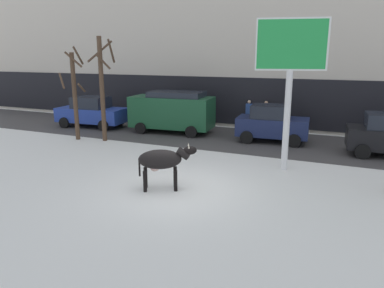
{
  "coord_description": "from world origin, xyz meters",
  "views": [
    {
      "loc": [
        4.86,
        -10.03,
        4.28
      ],
      "look_at": [
        -0.26,
        1.76,
        1.1
      ],
      "focal_mm": 33.66,
      "sensor_mm": 36.0,
      "label": 1
    }
  ],
  "objects_px": {
    "cow_black": "(162,160)",
    "car_navy_hatchback": "(272,124)",
    "pedestrian_far_left": "(249,115)",
    "bare_tree_right_lot": "(75,93)",
    "car_darkgreen_van": "(172,111)",
    "pedestrian_by_cars": "(159,109)",
    "car_blue_sedan": "(92,112)",
    "bare_tree_left_lot": "(102,85)",
    "billboard": "(291,54)",
    "pedestrian_near_billboard": "(266,116)"
  },
  "relations": [
    {
      "from": "cow_black",
      "to": "car_darkgreen_van",
      "type": "relative_size",
      "value": 0.4
    },
    {
      "from": "cow_black",
      "to": "car_blue_sedan",
      "type": "relative_size",
      "value": 0.43
    },
    {
      "from": "car_darkgreen_van",
      "to": "car_navy_hatchback",
      "type": "xyz_separation_m",
      "value": [
        5.61,
        -0.02,
        -0.32
      ]
    },
    {
      "from": "billboard",
      "to": "pedestrian_near_billboard",
      "type": "distance_m",
      "value": 8.12
    },
    {
      "from": "billboard",
      "to": "car_blue_sedan",
      "type": "height_order",
      "value": "billboard"
    },
    {
      "from": "car_darkgreen_van",
      "to": "car_navy_hatchback",
      "type": "height_order",
      "value": "car_darkgreen_van"
    },
    {
      "from": "bare_tree_left_lot",
      "to": "pedestrian_by_cars",
      "type": "bearing_deg",
      "value": 89.64
    },
    {
      "from": "billboard",
      "to": "bare_tree_left_lot",
      "type": "xyz_separation_m",
      "value": [
        -9.27,
        1.26,
        -1.48
      ]
    },
    {
      "from": "bare_tree_left_lot",
      "to": "car_blue_sedan",
      "type": "bearing_deg",
      "value": 137.82
    },
    {
      "from": "pedestrian_near_billboard",
      "to": "pedestrian_by_cars",
      "type": "bearing_deg",
      "value": 180.0
    },
    {
      "from": "billboard",
      "to": "pedestrian_near_billboard",
      "type": "xyz_separation_m",
      "value": [
        -2.26,
        7.01,
        -3.43
      ]
    },
    {
      "from": "cow_black",
      "to": "pedestrian_by_cars",
      "type": "height_order",
      "value": "pedestrian_by_cars"
    },
    {
      "from": "pedestrian_near_billboard",
      "to": "car_darkgreen_van",
      "type": "bearing_deg",
      "value": -151.51
    },
    {
      "from": "car_navy_hatchback",
      "to": "pedestrian_far_left",
      "type": "distance_m",
      "value": 3.19
    },
    {
      "from": "billboard",
      "to": "bare_tree_right_lot",
      "type": "distance_m",
      "value": 10.93
    },
    {
      "from": "cow_black",
      "to": "pedestrian_by_cars",
      "type": "distance_m",
      "value": 12.26
    },
    {
      "from": "cow_black",
      "to": "pedestrian_far_left",
      "type": "distance_m",
      "value": 10.72
    },
    {
      "from": "cow_black",
      "to": "bare_tree_left_lot",
      "type": "height_order",
      "value": "bare_tree_left_lot"
    },
    {
      "from": "car_navy_hatchback",
      "to": "pedestrian_by_cars",
      "type": "height_order",
      "value": "car_navy_hatchback"
    },
    {
      "from": "cow_black",
      "to": "car_navy_hatchback",
      "type": "bearing_deg",
      "value": 76.78
    },
    {
      "from": "pedestrian_far_left",
      "to": "pedestrian_by_cars",
      "type": "bearing_deg",
      "value": 180.0
    },
    {
      "from": "car_darkgreen_van",
      "to": "pedestrian_by_cars",
      "type": "xyz_separation_m",
      "value": [
        -2.24,
        2.57,
        -0.36
      ]
    },
    {
      "from": "billboard",
      "to": "pedestrian_near_billboard",
      "type": "height_order",
      "value": "billboard"
    },
    {
      "from": "bare_tree_left_lot",
      "to": "car_navy_hatchback",
      "type": "bearing_deg",
      "value": 21.82
    },
    {
      "from": "pedestrian_far_left",
      "to": "car_navy_hatchback",
      "type": "bearing_deg",
      "value": -54.15
    },
    {
      "from": "car_navy_hatchback",
      "to": "cow_black",
      "type": "bearing_deg",
      "value": -103.22
    },
    {
      "from": "car_darkgreen_van",
      "to": "pedestrian_far_left",
      "type": "bearing_deg",
      "value": 34.47
    },
    {
      "from": "pedestrian_near_billboard",
      "to": "bare_tree_right_lot",
      "type": "relative_size",
      "value": 0.37
    },
    {
      "from": "pedestrian_by_cars",
      "to": "bare_tree_right_lot",
      "type": "bearing_deg",
      "value": -103.74
    },
    {
      "from": "cow_black",
      "to": "pedestrian_by_cars",
      "type": "bearing_deg",
      "value": 118.99
    },
    {
      "from": "car_navy_hatchback",
      "to": "bare_tree_right_lot",
      "type": "distance_m",
      "value": 10.11
    },
    {
      "from": "car_darkgreen_van",
      "to": "car_navy_hatchback",
      "type": "distance_m",
      "value": 5.62
    },
    {
      "from": "bare_tree_left_lot",
      "to": "bare_tree_right_lot",
      "type": "xyz_separation_m",
      "value": [
        -1.46,
        -0.38,
        -0.41
      ]
    },
    {
      "from": "car_blue_sedan",
      "to": "bare_tree_right_lot",
      "type": "bearing_deg",
      "value": -63.75
    },
    {
      "from": "car_darkgreen_van",
      "to": "bare_tree_right_lot",
      "type": "bearing_deg",
      "value": -136.42
    },
    {
      "from": "billboard",
      "to": "pedestrian_by_cars",
      "type": "height_order",
      "value": "billboard"
    },
    {
      "from": "pedestrian_by_cars",
      "to": "bare_tree_right_lot",
      "type": "distance_m",
      "value": 6.49
    },
    {
      "from": "car_blue_sedan",
      "to": "pedestrian_far_left",
      "type": "distance_m",
      "value": 9.5
    },
    {
      "from": "billboard",
      "to": "car_blue_sedan",
      "type": "xyz_separation_m",
      "value": [
        -12.25,
        3.97,
        -3.41
      ]
    },
    {
      "from": "car_darkgreen_van",
      "to": "pedestrian_by_cars",
      "type": "distance_m",
      "value": 3.43
    },
    {
      "from": "pedestrian_far_left",
      "to": "bare_tree_right_lot",
      "type": "height_order",
      "value": "bare_tree_right_lot"
    },
    {
      "from": "pedestrian_near_billboard",
      "to": "pedestrian_by_cars",
      "type": "relative_size",
      "value": 1.0
    },
    {
      "from": "car_blue_sedan",
      "to": "car_navy_hatchback",
      "type": "bearing_deg",
      "value": 2.39
    },
    {
      "from": "car_navy_hatchback",
      "to": "pedestrian_far_left",
      "type": "height_order",
      "value": "car_navy_hatchback"
    },
    {
      "from": "car_navy_hatchback",
      "to": "bare_tree_right_lot",
      "type": "relative_size",
      "value": 0.77
    },
    {
      "from": "pedestrian_by_cars",
      "to": "bare_tree_right_lot",
      "type": "xyz_separation_m",
      "value": [
        -1.5,
        -6.13,
        1.55
      ]
    },
    {
      "from": "pedestrian_near_billboard",
      "to": "bare_tree_left_lot",
      "type": "distance_m",
      "value": 9.27
    },
    {
      "from": "car_darkgreen_van",
      "to": "pedestrian_far_left",
      "type": "relative_size",
      "value": 2.73
    },
    {
      "from": "car_darkgreen_van",
      "to": "cow_black",
      "type": "bearing_deg",
      "value": -65.57
    },
    {
      "from": "cow_black",
      "to": "car_navy_hatchback",
      "type": "relative_size",
      "value": 0.52
    }
  ]
}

